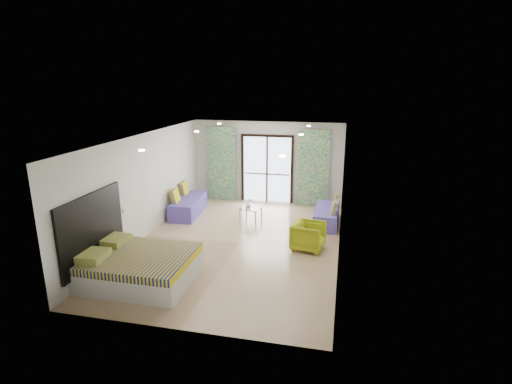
% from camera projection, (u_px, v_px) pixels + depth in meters
% --- Properties ---
extents(floor, '(5.00, 7.50, 0.01)m').
position_uv_depth(floor, '(239.00, 243.00, 10.15)').
color(floor, '#A28361').
rests_on(floor, ground).
extents(ceiling, '(5.00, 7.50, 0.01)m').
position_uv_depth(ceiling, '(237.00, 137.00, 9.42)').
color(ceiling, silver).
rests_on(ceiling, ground).
extents(wall_back, '(5.00, 0.01, 2.70)m').
position_uv_depth(wall_back, '(267.00, 162.00, 13.31)').
color(wall_back, silver).
rests_on(wall_back, ground).
extents(wall_front, '(5.00, 0.01, 2.70)m').
position_uv_depth(wall_front, '(175.00, 255.00, 6.27)').
color(wall_front, silver).
rests_on(wall_front, ground).
extents(wall_left, '(0.01, 7.50, 2.70)m').
position_uv_depth(wall_left, '(145.00, 186.00, 10.31)').
color(wall_left, silver).
rests_on(wall_left, ground).
extents(wall_right, '(0.01, 7.50, 2.70)m').
position_uv_depth(wall_right, '(342.00, 198.00, 9.26)').
color(wall_right, silver).
rests_on(wall_right, ground).
extents(balcony_door, '(1.76, 0.08, 2.28)m').
position_uv_depth(balcony_door, '(267.00, 165.00, 13.30)').
color(balcony_door, black).
rests_on(balcony_door, floor).
extents(balcony_rail, '(1.52, 0.03, 0.04)m').
position_uv_depth(balcony_rail, '(267.00, 174.00, 13.40)').
color(balcony_rail, '#595451').
rests_on(balcony_rail, balcony_door).
extents(curtain_left, '(1.00, 0.10, 2.50)m').
position_uv_depth(curtain_left, '(221.00, 164.00, 13.49)').
color(curtain_left, silver).
rests_on(curtain_left, floor).
extents(curtain_right, '(1.00, 0.10, 2.50)m').
position_uv_depth(curtain_right, '(313.00, 168.00, 12.84)').
color(curtain_right, silver).
rests_on(curtain_right, floor).
extents(downlight_a, '(0.12, 0.12, 0.02)m').
position_uv_depth(downlight_a, '(142.00, 150.00, 7.84)').
color(downlight_a, '#FFE0B2').
rests_on(downlight_a, ceiling).
extents(downlight_b, '(0.12, 0.12, 0.02)m').
position_uv_depth(downlight_b, '(282.00, 156.00, 7.25)').
color(downlight_b, '#FFE0B2').
rests_on(downlight_b, ceiling).
extents(downlight_c, '(0.12, 0.12, 0.02)m').
position_uv_depth(downlight_c, '(197.00, 132.00, 10.66)').
color(downlight_c, '#FFE0B2').
rests_on(downlight_c, ceiling).
extents(downlight_d, '(0.12, 0.12, 0.02)m').
position_uv_depth(downlight_d, '(301.00, 135.00, 10.07)').
color(downlight_d, '#FFE0B2').
rests_on(downlight_d, ceiling).
extents(downlight_e, '(0.12, 0.12, 0.02)m').
position_uv_depth(downlight_e, '(219.00, 124.00, 12.54)').
color(downlight_e, '#FFE0B2').
rests_on(downlight_e, ceiling).
extents(downlight_f, '(0.12, 0.12, 0.02)m').
position_uv_depth(downlight_f, '(309.00, 126.00, 11.95)').
color(downlight_f, '#FFE0B2').
rests_on(downlight_f, ceiling).
extents(headboard, '(0.06, 2.10, 1.50)m').
position_uv_depth(headboard, '(92.00, 229.00, 8.18)').
color(headboard, black).
rests_on(headboard, floor).
extents(switch_plate, '(0.02, 0.10, 0.10)m').
position_uv_depth(switch_plate, '(124.00, 210.00, 9.36)').
color(switch_plate, silver).
rests_on(switch_plate, wall_left).
extents(bed, '(2.14, 1.74, 0.74)m').
position_uv_depth(bed, '(139.00, 267.00, 8.18)').
color(bed, silver).
rests_on(bed, floor).
extents(daybed_left, '(0.88, 1.90, 0.91)m').
position_uv_depth(daybed_left, '(188.00, 205.00, 12.28)').
color(daybed_left, '#5647A9').
rests_on(daybed_left, floor).
extents(daybed_right, '(0.68, 1.69, 0.83)m').
position_uv_depth(daybed_right, '(327.00, 215.00, 11.44)').
color(daybed_right, '#5647A9').
rests_on(daybed_right, floor).
extents(coffee_table, '(0.64, 0.64, 0.65)m').
position_uv_depth(coffee_table, '(251.00, 209.00, 11.76)').
color(coffee_table, silver).
rests_on(coffee_table, floor).
extents(vase, '(0.19, 0.20, 0.18)m').
position_uv_depth(vase, '(248.00, 205.00, 11.69)').
color(vase, white).
rests_on(vase, coffee_table).
extents(armchair, '(0.79, 0.83, 0.75)m').
position_uv_depth(armchair, '(308.00, 235.00, 9.70)').
color(armchair, '#94A114').
rests_on(armchair, floor).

